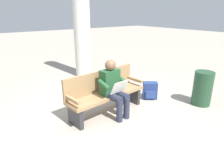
# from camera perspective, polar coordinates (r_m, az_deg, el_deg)

# --- Properties ---
(ground_plane) EXTENTS (40.00, 40.00, 0.00)m
(ground_plane) POSITION_cam_1_polar(r_m,az_deg,el_deg) (4.45, -1.37, -8.03)
(ground_plane) COLOR #A89E8E
(bench_near) EXTENTS (1.84, 0.65, 0.90)m
(bench_near) POSITION_cam_1_polar(r_m,az_deg,el_deg) (4.30, -2.04, -2.29)
(bench_near) COLOR #9E7A51
(bench_near) RESTS_ON ground
(person_seated) EXTENTS (0.60, 0.60, 1.18)m
(person_seated) POSITION_cam_1_polar(r_m,az_deg,el_deg) (4.10, 0.41, -0.88)
(person_seated) COLOR #23512D
(person_seated) RESTS_ON ground
(backpack) EXTENTS (0.40, 0.38, 0.43)m
(backpack) POSITION_cam_1_polar(r_m,az_deg,el_deg) (5.13, 10.70, -1.87)
(backpack) COLOR navy
(backpack) RESTS_ON ground
(support_pillar) EXTENTS (0.53, 0.53, 3.64)m
(support_pillar) POSITION_cam_1_polar(r_m,az_deg,el_deg) (6.71, -8.63, 17.49)
(support_pillar) COLOR silver
(support_pillar) RESTS_ON ground
(trash_bin) EXTENTS (0.43, 0.43, 0.80)m
(trash_bin) POSITION_cam_1_polar(r_m,az_deg,el_deg) (5.12, 24.25, -1.12)
(trash_bin) COLOR #23472D
(trash_bin) RESTS_ON ground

